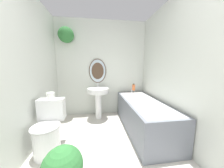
# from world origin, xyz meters

# --- Properties ---
(wall_back) EXTENTS (2.36, 0.35, 2.40)m
(wall_back) POSITION_xyz_m (-0.10, 2.63, 1.29)
(wall_back) COLOR silver
(wall_back) RESTS_ON ground_plane
(wall_left) EXTENTS (0.06, 2.74, 2.40)m
(wall_left) POSITION_xyz_m (-1.15, 1.31, 1.20)
(wall_left) COLOR silver
(wall_left) RESTS_ON ground_plane
(wall_right) EXTENTS (0.06, 2.74, 2.40)m
(wall_right) POSITION_xyz_m (1.15, 1.31, 1.20)
(wall_right) COLOR silver
(wall_right) RESTS_ON ground_plane
(toilet) EXTENTS (0.38, 0.53, 0.75)m
(toilet) POSITION_xyz_m (-0.87, 1.32, 0.33)
(toilet) COLOR white
(toilet) RESTS_ON ground_plane
(pedestal_sink) EXTENTS (0.50, 0.50, 0.85)m
(pedestal_sink) POSITION_xyz_m (-0.12, 2.33, 0.57)
(pedestal_sink) COLOR white
(pedestal_sink) RESTS_ON ground_plane
(bathtub) EXTENTS (0.69, 1.70, 0.66)m
(bathtub) POSITION_xyz_m (0.75, 1.72, 0.30)
(bathtub) COLOR slate
(bathtub) RESTS_ON ground_plane
(shampoo_bottle) EXTENTS (0.07, 0.07, 0.17)m
(shampoo_bottle) POSITION_xyz_m (0.78, 2.39, 0.74)
(shampoo_bottle) COLOR #DB6633
(shampoo_bottle) RESTS_ON bathtub
(toilet_paper_roll) EXTENTS (0.11, 0.11, 0.10)m
(toilet_paper_roll) POSITION_xyz_m (-0.87, 1.50, 0.80)
(toilet_paper_roll) COLOR white
(toilet_paper_roll) RESTS_ON toilet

